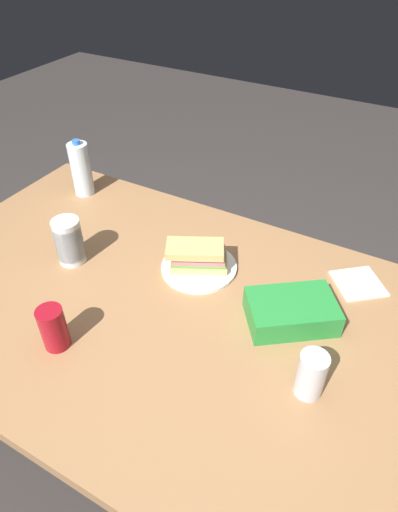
% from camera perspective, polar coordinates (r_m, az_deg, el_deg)
% --- Properties ---
extents(ground_plane, '(8.00, 8.00, 0.00)m').
position_cam_1_polar(ground_plane, '(1.87, -2.09, -23.09)').
color(ground_plane, '#383330').
extents(dining_table, '(1.71, 1.00, 0.76)m').
position_cam_1_polar(dining_table, '(1.31, -2.78, -9.32)').
color(dining_table, '#9E7047').
rests_on(dining_table, ground_plane).
extents(paper_plate, '(0.23, 0.23, 0.01)m').
position_cam_1_polar(paper_plate, '(1.36, -0.00, -1.43)').
color(paper_plate, white).
rests_on(paper_plate, dining_table).
extents(sandwich, '(0.20, 0.17, 0.08)m').
position_cam_1_polar(sandwich, '(1.33, -0.16, 0.05)').
color(sandwich, '#DBB26B').
rests_on(sandwich, paper_plate).
extents(soda_can_red, '(0.07, 0.07, 0.12)m').
position_cam_1_polar(soda_can_red, '(1.17, -18.21, -8.79)').
color(soda_can_red, maroon).
rests_on(soda_can_red, dining_table).
extents(chip_bag, '(0.27, 0.26, 0.07)m').
position_cam_1_polar(chip_bag, '(1.21, 11.77, -6.99)').
color(chip_bag, '#268C38').
rests_on(chip_bag, dining_table).
extents(water_bottle_tall, '(0.07, 0.07, 0.22)m').
position_cam_1_polar(water_bottle_tall, '(1.73, -14.92, 10.75)').
color(water_bottle_tall, silver).
rests_on(water_bottle_tall, dining_table).
extents(plastic_cup_stack, '(0.08, 0.08, 0.15)m').
position_cam_1_polar(plastic_cup_stack, '(1.41, -16.35, 1.84)').
color(plastic_cup_stack, silver).
rests_on(plastic_cup_stack, dining_table).
extents(soda_can_silver, '(0.07, 0.07, 0.12)m').
position_cam_1_polar(soda_can_silver, '(1.06, 14.20, -14.57)').
color(soda_can_silver, silver).
rests_on(soda_can_silver, dining_table).
extents(paper_napkin, '(0.18, 0.18, 0.01)m').
position_cam_1_polar(paper_napkin, '(1.39, 19.81, -3.33)').
color(paper_napkin, white).
rests_on(paper_napkin, dining_table).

